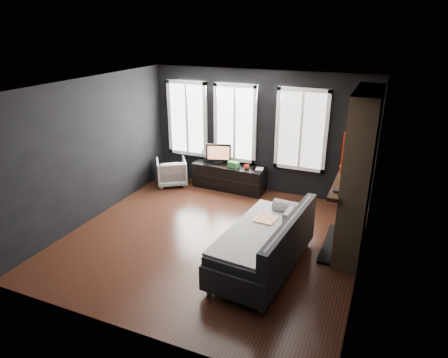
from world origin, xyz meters
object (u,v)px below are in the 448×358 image
at_px(media_console, 229,177).
at_px(book, 256,164).
at_px(monitor, 219,152).
at_px(armchair, 171,171).
at_px(mantel_vase, 346,166).
at_px(sofa, 263,241).
at_px(mug, 247,166).

relative_size(media_console, book, 7.67).
bearing_deg(monitor, book, -18.57).
bearing_deg(armchair, monitor, 162.61).
bearing_deg(mantel_vase, monitor, 157.23).
height_order(monitor, mantel_vase, mantel_vase).
bearing_deg(book, sofa, -69.01).
relative_size(sofa, mug, 18.33).
bearing_deg(book, monitor, 177.54).
bearing_deg(monitor, sofa, -70.75).
height_order(armchair, mantel_vase, mantel_vase).
distance_m(media_console, book, 0.76).
bearing_deg(armchair, book, 153.90).
xyz_separation_m(book, mantel_vase, (2.00, -1.19, 0.64)).
height_order(mug, book, book).
bearing_deg(media_console, sofa, -55.79).
distance_m(sofa, media_console, 3.23).
distance_m(sofa, mug, 2.96).
bearing_deg(mantel_vase, mug, 152.95).
bearing_deg(mantel_vase, armchair, 167.32).
relative_size(mug, book, 0.55).
relative_size(monitor, mantel_vase, 2.95).
bearing_deg(mug, media_console, 171.32).
distance_m(sofa, book, 2.94).
bearing_deg(armchair, mantel_vase, 133.04).
xyz_separation_m(media_console, book, (0.64, -0.00, 0.40)).
bearing_deg(media_console, mantel_vase, -21.71).
bearing_deg(sofa, monitor, 130.49).
relative_size(sofa, armchair, 3.18).
bearing_deg(mug, monitor, 171.75).
relative_size(sofa, media_console, 1.32).
height_order(sofa, mug, sofa).
height_order(media_console, book, book).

